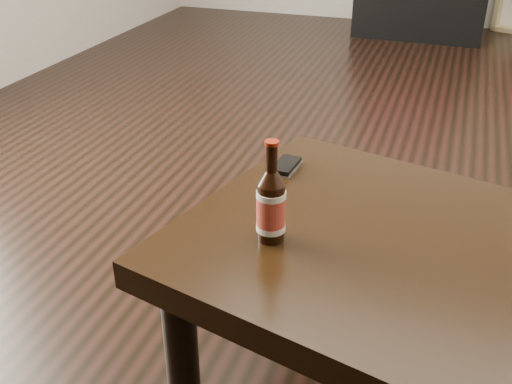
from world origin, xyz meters
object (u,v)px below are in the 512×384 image
(tv_stand, at_px, (420,10))
(phone, at_px, (286,166))
(coffee_table, at_px, (490,299))
(beer_bottle, at_px, (271,206))

(tv_stand, relative_size, phone, 8.83)
(coffee_table, bearing_deg, phone, 149.49)
(coffee_table, xyz_separation_m, phone, (-0.47, 0.28, 0.07))
(beer_bottle, height_order, phone, beer_bottle)
(tv_stand, xyz_separation_m, coffee_table, (0.42, -3.56, 0.21))
(coffee_table, bearing_deg, beer_bottle, -176.97)
(phone, bearing_deg, tv_stand, 93.39)
(tv_stand, bearing_deg, phone, -88.90)
(tv_stand, bearing_deg, coffee_table, -81.29)
(beer_bottle, bearing_deg, tv_stand, 90.17)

